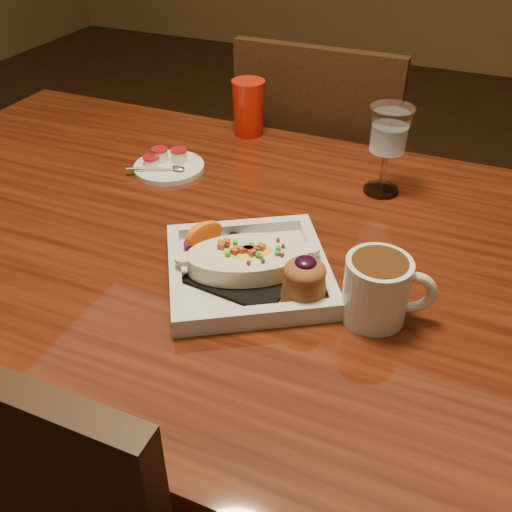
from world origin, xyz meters
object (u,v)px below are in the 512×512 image
at_px(coffee_mug, 379,287).
at_px(saucer, 168,165).
at_px(chair_far, 322,191).
at_px(goblet, 389,135).
at_px(red_tumbler, 248,108).
at_px(plate, 255,267).
at_px(table, 221,278).

bearing_deg(coffee_mug, saucer, 135.09).
bearing_deg(chair_far, goblet, 120.49).
height_order(coffee_mug, red_tumbler, red_tumbler).
bearing_deg(chair_far, coffee_mug, 111.96).
bearing_deg(red_tumbler, chair_far, 62.32).
height_order(goblet, red_tumbler, goblet).
bearing_deg(plate, saucer, 107.37).
relative_size(goblet, red_tumbler, 1.36).
xyz_separation_m(table, goblet, (0.22, 0.25, 0.21)).
distance_m(coffee_mug, red_tumbler, 0.65).
distance_m(chair_far, goblet, 0.56).
xyz_separation_m(plate, goblet, (0.11, 0.35, 0.09)).
height_order(chair_far, coffee_mug, chair_far).
distance_m(chair_far, coffee_mug, 0.84).
xyz_separation_m(chair_far, coffee_mug, (0.29, -0.73, 0.29)).
height_order(table, saucer, saucer).
relative_size(chair_far, saucer, 6.47).
bearing_deg(plate, coffee_mug, -33.97).
bearing_deg(coffee_mug, red_tumbler, 113.79).
height_order(table, plate, plate).
relative_size(saucer, red_tumbler, 1.16).
xyz_separation_m(plate, saucer, (-0.31, 0.27, -0.02)).
distance_m(coffee_mug, goblet, 0.37).
bearing_deg(table, chair_far, 90.00).
height_order(table, chair_far, chair_far).
bearing_deg(goblet, saucer, -169.25).
distance_m(plate, goblet, 0.38).
distance_m(coffee_mug, saucer, 0.57).
bearing_deg(saucer, red_tumbler, 70.21).
relative_size(table, goblet, 8.92).
relative_size(table, plate, 4.57).
bearing_deg(red_tumbler, table, -73.20).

